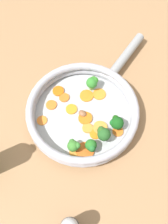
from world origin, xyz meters
TOP-DOWN VIEW (x-y plane):
  - ground_plane at (0.00, 0.00)m, footprint 4.00×4.00m
  - skillet at (0.00, 0.00)m, footprint 0.28×0.28m
  - skillet_rim_wall at (0.00, 0.00)m, footprint 0.30×0.30m
  - skillet_handle at (-0.19, 0.13)m, footprint 0.17×0.13m
  - skillet_rivet_left at (-0.09, 0.10)m, footprint 0.01×0.01m
  - skillet_rivet_right at (-0.13, 0.05)m, footprint 0.01×0.01m
  - carrot_slice_0 at (-0.06, 0.05)m, footprint 0.04×0.04m
  - carrot_slice_1 at (0.11, 0.01)m, footprint 0.07×0.07m
  - carrot_slice_2 at (0.05, 0.09)m, footprint 0.03×0.03m
  - carrot_slice_3 at (0.04, 0.05)m, footprint 0.05×0.05m
  - carrot_slice_4 at (-0.06, 0.01)m, footprint 0.06×0.06m
  - carrot_slice_5 at (-0.03, -0.09)m, footprint 0.04×0.04m
  - carrot_slice_6 at (0.02, -0.11)m, footprint 0.04×0.04m
  - carrot_slice_7 at (-0.08, -0.07)m, footprint 0.04×0.04m
  - carrot_slice_8 at (0.06, 0.03)m, footprint 0.04×0.04m
  - carrot_slice_9 at (0.01, 0.01)m, footprint 0.05×0.05m
  - carrot_slice_10 at (-0.05, -0.05)m, footprint 0.03×0.03m
  - carrot_slice_11 at (0.11, -0.01)m, footprint 0.06×0.06m
  - carrot_slice_12 at (-0.02, -0.03)m, footprint 0.04×0.04m
  - carrot_slice_13 at (0.04, 0.01)m, footprint 0.04×0.04m
  - broccoli_floret_0 at (-0.09, 0.03)m, footprint 0.03×0.03m
  - broccoli_floret_1 at (0.04, 0.09)m, footprint 0.04×0.04m
  - broccoli_floret_2 at (0.10, -0.02)m, footprint 0.03×0.03m
  - broccoli_floret_3 at (0.10, 0.02)m, footprint 0.03×0.03m
  - broccoli_floret_4 at (0.07, 0.05)m, footprint 0.04×0.04m
  - mushroom_piece_0 at (0.00, 0.00)m, footprint 0.03×0.03m

SIDE VIEW (x-z plane):
  - ground_plane at x=0.00m, z-range 0.00..0.00m
  - skillet at x=0.00m, z-range 0.00..0.01m
  - carrot_slice_6 at x=0.02m, z-range 0.01..0.02m
  - carrot_slice_4 at x=-0.06m, z-range 0.01..0.02m
  - carrot_slice_0 at x=-0.06m, z-range 0.01..0.02m
  - carrot_slice_8 at x=0.06m, z-range 0.01..0.02m
  - carrot_slice_5 at x=-0.03m, z-range 0.01..0.02m
  - carrot_slice_2 at x=0.05m, z-range 0.01..0.02m
  - carrot_slice_12 at x=-0.02m, z-range 0.01..0.02m
  - carrot_slice_10 at x=-0.05m, z-range 0.01..0.02m
  - carrot_slice_13 at x=0.04m, z-range 0.01..0.02m
  - carrot_slice_11 at x=0.11m, z-range 0.01..0.02m
  - carrot_slice_9 at x=0.01m, z-range 0.01..0.02m
  - carrot_slice_1 at x=0.11m, z-range 0.01..0.02m
  - carrot_slice_7 at x=-0.08m, z-range 0.01..0.02m
  - carrot_slice_3 at x=0.04m, z-range 0.01..0.02m
  - skillet_rivet_left at x=-0.09m, z-range 0.01..0.02m
  - skillet_rivet_right at x=-0.13m, z-range 0.01..0.02m
  - mushroom_piece_0 at x=0.00m, z-range 0.01..0.03m
  - skillet_handle at x=-0.19m, z-range 0.01..0.04m
  - skillet_rim_wall at x=0.00m, z-range 0.01..0.06m
  - broccoli_floret_3 at x=0.10m, z-range 0.02..0.06m
  - broccoli_floret_1 at x=0.04m, z-range 0.02..0.06m
  - broccoli_floret_2 at x=0.10m, z-range 0.02..0.06m
  - broccoli_floret_0 at x=-0.09m, z-range 0.02..0.06m
  - broccoli_floret_4 at x=0.07m, z-range 0.02..0.07m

